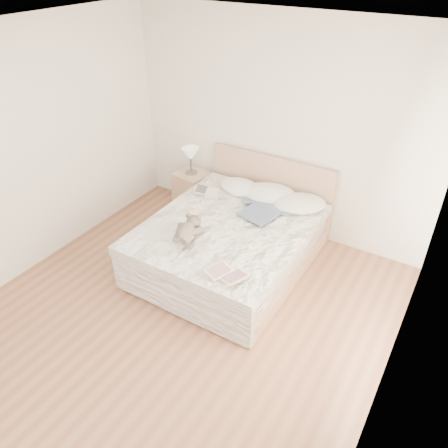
{
  "coord_description": "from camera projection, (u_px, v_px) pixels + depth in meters",
  "views": [
    {
      "loc": [
        2.1,
        -2.43,
        3.31
      ],
      "look_at": [
        -0.03,
        1.05,
        0.62
      ],
      "focal_mm": 35.0,
      "sensor_mm": 36.0,
      "label": 1
    }
  ],
  "objects": [
    {
      "name": "wall_right",
      "position": [
        404.0,
        295.0,
        2.86
      ],
      "size": [
        0.02,
        4.5,
        2.7
      ],
      "primitive_type": "cube",
      "color": "silver",
      "rests_on": "ground"
    },
    {
      "name": "floor",
      "position": [
        173.0,
        323.0,
        4.47
      ],
      "size": [
        4.0,
        4.5,
        0.0
      ],
      "primitive_type": "cube",
      "color": "brown",
      "rests_on": "ground"
    },
    {
      "name": "pillow_middle",
      "position": [
        269.0,
        194.0,
        5.43
      ],
      "size": [
        0.77,
        0.64,
        0.2
      ],
      "primitive_type": "ellipsoid",
      "rotation": [
        0.0,
        0.0,
        0.3
      ],
      "color": "white",
      "rests_on": "bed"
    },
    {
      "name": "childrens_book",
      "position": [
        227.0,
        274.0,
        4.14
      ],
      "size": [
        0.42,
        0.35,
        0.02
      ],
      "primitive_type": "cube",
      "rotation": [
        0.0,
        0.0,
        -0.35
      ],
      "color": "#FBF3CE",
      "rests_on": "bed"
    },
    {
      "name": "ceiling",
      "position": [
        147.0,
        44.0,
        2.98
      ],
      "size": [
        4.0,
        4.5,
        0.0
      ],
      "primitive_type": "cube",
      "color": "white",
      "rests_on": "ground"
    },
    {
      "name": "wall_left",
      "position": [
        13.0,
        159.0,
        4.6
      ],
      "size": [
        0.02,
        4.5,
        2.7
      ],
      "primitive_type": "cube",
      "color": "silver",
      "rests_on": "ground"
    },
    {
      "name": "bed",
      "position": [
        232.0,
        241.0,
        5.15
      ],
      "size": [
        1.72,
        2.14,
        1.0
      ],
      "color": "tan",
      "rests_on": "floor"
    },
    {
      "name": "blouse",
      "position": [
        264.0,
        210.0,
        5.11
      ],
      "size": [
        0.72,
        0.75,
        0.02
      ],
      "primitive_type": null,
      "rotation": [
        0.0,
        0.0,
        -0.2
      ],
      "color": "#3B4967",
      "rests_on": "bed"
    },
    {
      "name": "table_lamp",
      "position": [
        191.0,
        155.0,
        5.92
      ],
      "size": [
        0.3,
        0.3,
        0.38
      ],
      "color": "#544F48",
      "rests_on": "nightstand"
    },
    {
      "name": "wall_back",
      "position": [
        277.0,
        129.0,
        5.33
      ],
      "size": [
        4.0,
        0.02,
        2.7
      ],
      "primitive_type": "cube",
      "color": "silver",
      "rests_on": "ground"
    },
    {
      "name": "nightstand",
      "position": [
        193.0,
        191.0,
        6.23
      ],
      "size": [
        0.5,
        0.46,
        0.56
      ],
      "primitive_type": "cube",
      "rotation": [
        0.0,
        0.0,
        -0.14
      ],
      "color": "tan",
      "rests_on": "floor"
    },
    {
      "name": "teddy_bear",
      "position": [
        186.0,
        237.0,
        4.63
      ],
      "size": [
        0.33,
        0.41,
        0.19
      ],
      "primitive_type": null,
      "rotation": [
        0.0,
        0.0,
        0.22
      ],
      "color": "brown",
      "rests_on": "bed"
    },
    {
      "name": "photo_book",
      "position": [
        207.0,
        192.0,
        5.49
      ],
      "size": [
        0.4,
        0.34,
        0.03
      ],
      "primitive_type": "cube",
      "rotation": [
        0.0,
        0.0,
        0.38
      ],
      "color": "white",
      "rests_on": "bed"
    },
    {
      "name": "pillow_right",
      "position": [
        300.0,
        204.0,
        5.22
      ],
      "size": [
        0.77,
        0.73,
        0.19
      ],
      "primitive_type": "ellipsoid",
      "rotation": [
        0.0,
        0.0,
        0.63
      ],
      "color": "white",
      "rests_on": "bed"
    },
    {
      "name": "pillow_left",
      "position": [
        240.0,
        187.0,
        5.56
      ],
      "size": [
        0.6,
        0.45,
        0.17
      ],
      "primitive_type": "ellipsoid",
      "rotation": [
        0.0,
        0.0,
        -0.11
      ],
      "color": "white",
      "rests_on": "bed"
    },
    {
      "name": "window",
      "position": [
        415.0,
        258.0,
        3.02
      ],
      "size": [
        0.02,
        1.3,
        1.1
      ],
      "primitive_type": "cube",
      "color": "white",
      "rests_on": "wall_right"
    }
  ]
}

